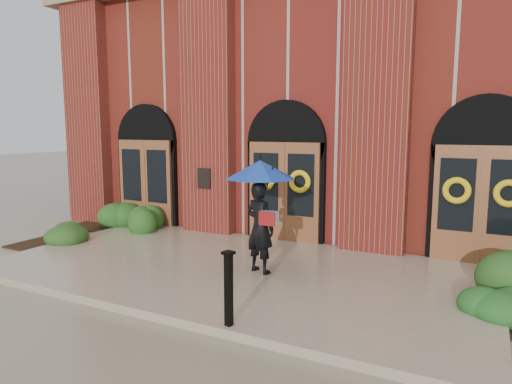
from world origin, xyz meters
The scene contains 7 objects.
ground centered at (0.00, 0.00, 0.00)m, with size 90.00×90.00×0.00m, color gray.
landing centered at (0.00, 0.15, 0.07)m, with size 10.00×5.30×0.15m, color tan.
church_building centered at (0.00, 8.78, 3.50)m, with size 16.20×12.53×7.00m.
man_with_umbrella centered at (0.65, 0.08, 1.72)m, with size 1.73×1.73×2.24m.
metal_post centered at (1.37, -2.35, 0.73)m, with size 0.18×0.18×1.11m.
hedge_wall_left centered at (-5.20, 2.20, 0.38)m, with size 2.97×1.19×0.76m, color #24511B.
hedge_front_left centered at (-5.42, 0.00, 0.27)m, with size 1.51×1.30×0.54m, color #274C1A.
Camera 1 is at (4.60, -7.78, 3.00)m, focal length 32.00 mm.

